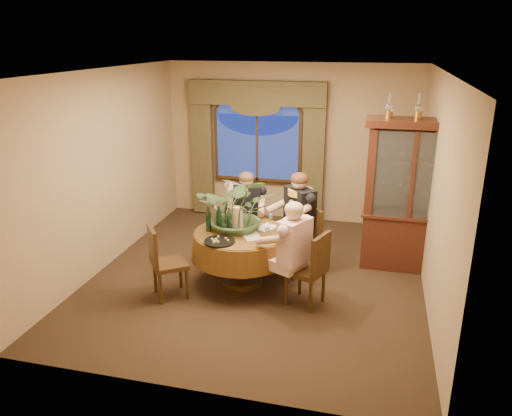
% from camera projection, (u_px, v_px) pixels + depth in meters
% --- Properties ---
extents(floor, '(5.00, 5.00, 0.00)m').
position_uv_depth(floor, '(258.00, 276.00, 7.06)').
color(floor, black).
rests_on(floor, ground).
extents(wall_back, '(4.50, 0.00, 4.50)m').
position_uv_depth(wall_back, '(291.00, 143.00, 8.90)').
color(wall_back, '#9C7F5A').
rests_on(wall_back, ground).
extents(wall_right, '(0.00, 5.00, 5.00)m').
position_uv_depth(wall_right, '(437.00, 192.00, 6.09)').
color(wall_right, '#9C7F5A').
rests_on(wall_right, ground).
extents(ceiling, '(5.00, 5.00, 0.00)m').
position_uv_depth(ceiling, '(258.00, 71.00, 6.15)').
color(ceiling, white).
rests_on(ceiling, wall_back).
extents(window, '(1.62, 0.10, 1.32)m').
position_uv_depth(window, '(257.00, 148.00, 9.00)').
color(window, navy).
rests_on(window, wall_back).
extents(arched_transom, '(1.60, 0.06, 0.44)m').
position_uv_depth(arched_transom, '(257.00, 104.00, 8.75)').
color(arched_transom, navy).
rests_on(arched_transom, wall_back).
extents(drapery_left, '(0.38, 0.14, 2.32)m').
position_uv_depth(drapery_left, '(203.00, 152.00, 9.23)').
color(drapery_left, '#433C20').
rests_on(drapery_left, floor).
extents(drapery_right, '(0.38, 0.14, 2.32)m').
position_uv_depth(drapery_right, '(313.00, 158.00, 8.76)').
color(drapery_right, '#433C20').
rests_on(drapery_right, floor).
extents(swag_valance, '(2.45, 0.16, 0.42)m').
position_uv_depth(swag_valance, '(256.00, 93.00, 8.61)').
color(swag_valance, '#433C20').
rests_on(swag_valance, wall_back).
extents(dining_table, '(1.70, 1.70, 0.75)m').
position_uv_depth(dining_table, '(242.00, 257.00, 6.74)').
color(dining_table, maroon).
rests_on(dining_table, floor).
extents(china_cabinet, '(1.34, 0.53, 2.16)m').
position_uv_depth(china_cabinet, '(409.00, 196.00, 6.99)').
color(china_cabinet, '#35160E').
rests_on(china_cabinet, floor).
extents(oil_lamp_left, '(0.11, 0.11, 0.34)m').
position_uv_depth(oil_lamp_left, '(390.00, 105.00, 6.67)').
color(oil_lamp_left, '#A5722D').
rests_on(oil_lamp_left, china_cabinet).
extents(oil_lamp_center, '(0.11, 0.11, 0.34)m').
position_uv_depth(oil_lamp_center, '(419.00, 106.00, 6.58)').
color(oil_lamp_center, '#A5722D').
rests_on(oil_lamp_center, china_cabinet).
extents(oil_lamp_right, '(0.11, 0.11, 0.34)m').
position_uv_depth(oil_lamp_right, '(449.00, 107.00, 6.50)').
color(oil_lamp_right, '#A5722D').
rests_on(oil_lamp_right, china_cabinet).
extents(chair_right, '(0.54, 0.54, 0.96)m').
position_uv_depth(chair_right, '(306.00, 269.00, 6.18)').
color(chair_right, black).
rests_on(chair_right, floor).
extents(chair_back_right, '(0.58, 0.58, 0.96)m').
position_uv_depth(chair_back_right, '(301.00, 242.00, 6.98)').
color(chair_back_right, black).
rests_on(chair_back_right, floor).
extents(chair_back, '(0.50, 0.50, 0.96)m').
position_uv_depth(chair_back, '(245.00, 227.00, 7.55)').
color(chair_back, black).
rests_on(chair_back, floor).
extents(chair_front_left, '(0.59, 0.59, 0.96)m').
position_uv_depth(chair_front_left, '(170.00, 262.00, 6.36)').
color(chair_front_left, black).
rests_on(chair_front_left, floor).
extents(person_pink, '(0.62, 0.64, 1.36)m').
position_uv_depth(person_pink, '(294.00, 255.00, 6.10)').
color(person_pink, beige).
rests_on(person_pink, floor).
extents(person_back, '(0.55, 0.52, 1.34)m').
position_uv_depth(person_back, '(247.00, 215.00, 7.49)').
color(person_back, black).
rests_on(person_back, floor).
extents(person_scarf, '(0.70, 0.70, 1.45)m').
position_uv_depth(person_scarf, '(299.00, 222.00, 7.06)').
color(person_scarf, black).
rests_on(person_scarf, floor).
extents(stoneware_vase, '(0.17, 0.17, 0.31)m').
position_uv_depth(stoneware_vase, '(238.00, 218.00, 6.68)').
color(stoneware_vase, tan).
rests_on(stoneware_vase, dining_table).
extents(centerpiece_plant, '(1.06, 1.17, 0.92)m').
position_uv_depth(centerpiece_plant, '(239.00, 181.00, 6.54)').
color(centerpiece_plant, '#3D5632').
rests_on(centerpiece_plant, dining_table).
extents(olive_bowl, '(0.16, 0.16, 0.05)m').
position_uv_depth(olive_bowl, '(242.00, 232.00, 6.54)').
color(olive_bowl, '#4F552B').
rests_on(olive_bowl, dining_table).
extents(cheese_platter, '(0.39, 0.39, 0.02)m').
position_uv_depth(cheese_platter, '(220.00, 241.00, 6.28)').
color(cheese_platter, black).
rests_on(cheese_platter, dining_table).
extents(wine_bottle_0, '(0.07, 0.07, 0.33)m').
position_uv_depth(wine_bottle_0, '(229.00, 220.00, 6.58)').
color(wine_bottle_0, black).
rests_on(wine_bottle_0, dining_table).
extents(wine_bottle_1, '(0.07, 0.07, 0.33)m').
position_uv_depth(wine_bottle_1, '(227.00, 214.00, 6.81)').
color(wine_bottle_1, black).
rests_on(wine_bottle_1, dining_table).
extents(wine_bottle_2, '(0.07, 0.07, 0.33)m').
position_uv_depth(wine_bottle_2, '(214.00, 214.00, 6.79)').
color(wine_bottle_2, tan).
rests_on(wine_bottle_2, dining_table).
extents(wine_bottle_3, '(0.07, 0.07, 0.33)m').
position_uv_depth(wine_bottle_3, '(208.00, 219.00, 6.60)').
color(wine_bottle_3, black).
rests_on(wine_bottle_3, dining_table).
extents(wine_bottle_4, '(0.07, 0.07, 0.33)m').
position_uv_depth(wine_bottle_4, '(229.00, 218.00, 6.64)').
color(wine_bottle_4, tan).
rests_on(wine_bottle_4, dining_table).
extents(wine_bottle_5, '(0.07, 0.07, 0.33)m').
position_uv_depth(wine_bottle_5, '(219.00, 218.00, 6.63)').
color(wine_bottle_5, black).
rests_on(wine_bottle_5, dining_table).
extents(tasting_paper_0, '(0.34, 0.37, 0.00)m').
position_uv_depth(tasting_paper_0, '(252.00, 236.00, 6.46)').
color(tasting_paper_0, white).
rests_on(tasting_paper_0, dining_table).
extents(tasting_paper_1, '(0.31, 0.36, 0.00)m').
position_uv_depth(tasting_paper_1, '(267.00, 227.00, 6.76)').
color(tasting_paper_1, white).
rests_on(tasting_paper_1, dining_table).
extents(wine_glass_person_pink, '(0.07, 0.07, 0.18)m').
position_uv_depth(wine_glass_person_pink, '(267.00, 234.00, 6.31)').
color(wine_glass_person_pink, silver).
rests_on(wine_glass_person_pink, dining_table).
extents(wine_glass_person_back, '(0.07, 0.07, 0.18)m').
position_uv_depth(wine_glass_person_back, '(244.00, 214.00, 7.01)').
color(wine_glass_person_back, silver).
rests_on(wine_glass_person_back, dining_table).
extents(wine_glass_person_scarf, '(0.07, 0.07, 0.18)m').
position_uv_depth(wine_glass_person_scarf, '(270.00, 220.00, 6.80)').
color(wine_glass_person_scarf, silver).
rests_on(wine_glass_person_scarf, dining_table).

